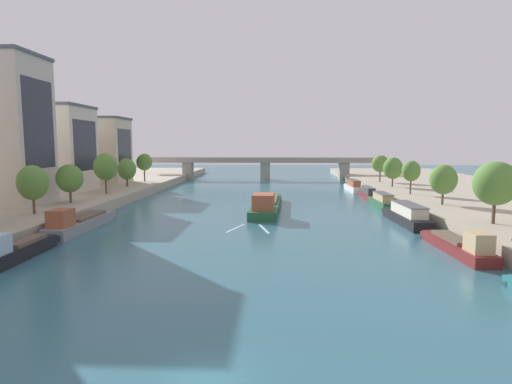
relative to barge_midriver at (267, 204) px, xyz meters
name	(u,v)px	position (x,y,z in m)	size (l,w,h in m)	color
ground_plane	(206,382)	(-1.67, -49.65, -1.05)	(400.00, 400.00, 0.00)	#2D6070
quay_left	(27,199)	(-43.04, 5.35, -0.17)	(36.00, 170.00, 1.75)	#A89E89
quay_right	(501,202)	(39.69, 5.35, -0.17)	(36.00, 170.00, 1.75)	#A89E89
barge_midriver	(267,204)	(0.00, 0.00, 0.00)	(5.15, 23.64, 3.53)	#235633
wake_behind_barge	(250,228)	(-1.82, -14.54, -1.03)	(5.59, 6.02, 0.03)	#A0CCD6
moored_boat_left_second	(21,249)	(-22.47, -29.91, -0.11)	(1.94, 10.76, 3.01)	black
moored_boat_left_midway	(79,222)	(-23.13, -16.59, -0.05)	(3.10, 15.30, 3.31)	gray
moored_boat_right_far	(459,245)	(19.57, -26.01, -0.18)	(2.86, 12.91, 2.89)	maroon
moored_boat_right_downstream	(407,215)	(19.25, -10.26, 0.12)	(3.24, 13.86, 2.80)	black
moored_boat_right_end	(382,201)	(19.45, 4.08, 0.04)	(2.39, 11.08, 2.59)	#235633
moored_boat_right_gap_after	(368,194)	(19.60, 15.85, -0.05)	(1.73, 10.78, 2.41)	maroon
moored_boat_right_lone	(353,186)	(19.13, 29.10, 0.07)	(2.38, 11.84, 2.68)	silver
tree_left_past_mid	(33,183)	(-29.79, -14.95, 4.76)	(3.81, 3.81, 6.32)	brown
tree_left_by_lamp	(70,178)	(-29.96, -4.78, 4.47)	(3.98, 3.98, 5.93)	brown
tree_left_nearest	(105,167)	(-29.38, 7.50, 5.57)	(4.19, 4.19, 7.35)	brown
tree_left_third	(127,169)	(-30.05, 20.37, 4.38)	(3.86, 3.86, 5.94)	brown
tree_left_far	(144,162)	(-30.09, 32.55, 5.36)	(3.72, 3.72, 6.74)	brown
tree_right_third	(496,184)	(26.22, -19.07, 5.29)	(4.79, 4.79, 7.09)	brown
tree_right_distant	(443,180)	(26.37, -3.85, 4.45)	(3.96, 3.96, 5.97)	brown
tree_right_second	(411,171)	(25.73, 9.23, 4.88)	(3.24, 3.24, 6.06)	brown
tree_right_by_lamp	(393,168)	(26.12, 22.51, 4.61)	(4.01, 4.01, 6.22)	brown
tree_right_midway	(380,164)	(26.30, 34.11, 5.01)	(4.03, 4.03, 6.34)	brown
building_left_far_end	(57,148)	(-40.24, 11.49, 8.88)	(11.49, 12.25, 16.32)	beige
building_left_tall	(95,150)	(-40.24, 28.20, 8.24)	(14.65, 10.73, 15.04)	beige
bridge_far	(265,165)	(-1.67, 58.94, 3.31)	(70.73, 4.40, 6.66)	gray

